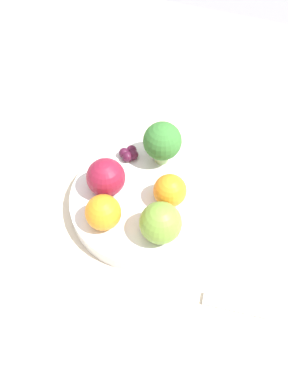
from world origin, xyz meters
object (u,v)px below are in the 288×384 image
object	(u,v)px
apple_green	(161,223)
orange_back	(103,212)
apple_red	(106,177)
grape_cluster	(129,154)
spoon	(234,305)
orange_front	(170,191)
broccoli	(164,142)
bowl	(144,201)

from	to	relation	value
apple_green	orange_back	distance (m)	0.08
apple_red	grape_cluster	bearing A→B (deg)	-94.79
orange_back	spoon	xyz separation A→B (m)	(-0.20, 0.04, -0.05)
orange_front	spoon	bearing A→B (deg)	139.15
apple_red	orange_front	size ratio (longest dim) A/B	1.19
broccoli	orange_back	bearing A→B (deg)	74.62
broccoli	apple_red	distance (m)	0.10
apple_green	spoon	bearing A→B (deg)	156.59
bowl	apple_red	size ratio (longest dim) A/B	3.89
bowl	apple_green	size ratio (longest dim) A/B	3.87
orange_front	apple_green	bearing A→B (deg)	96.42
broccoli	apple_green	xyz separation A→B (m)	(-0.04, 0.13, -0.01)
bowl	spoon	distance (m)	0.20
broccoli	orange_back	world-z (taller)	broccoli
orange_back	spoon	size ratio (longest dim) A/B	0.61
orange_front	spoon	world-z (taller)	orange_front
bowl	broccoli	xyz separation A→B (m)	(-0.00, -0.08, 0.05)
broccoli	apple_red	size ratio (longest dim) A/B	1.26
grape_cluster	spoon	size ratio (longest dim) A/B	0.39
apple_green	orange_back	size ratio (longest dim) A/B	1.15
bowl	apple_red	bearing A→B (deg)	8.28
bowl	spoon	xyz separation A→B (m)	(-0.16, 0.10, -0.01)
apple_green	apple_red	bearing A→B (deg)	-23.76
apple_red	apple_green	world-z (taller)	same
bowl	spoon	world-z (taller)	bowl
orange_back	orange_front	bearing A→B (deg)	-136.60
broccoli	orange_front	bearing A→B (deg)	115.92
broccoli	grape_cluster	world-z (taller)	broccoli
spoon	orange_back	bearing A→B (deg)	-11.89
bowl	orange_back	xyz separation A→B (m)	(0.04, 0.06, 0.04)
bowl	broccoli	world-z (taller)	broccoli
apple_red	orange_front	xyz separation A→B (m)	(-0.09, -0.01, -0.00)
bowl	broccoli	size ratio (longest dim) A/B	3.08
apple_green	orange_front	size ratio (longest dim) A/B	1.19
spoon	orange_front	bearing A→B (deg)	-40.85
grape_cluster	orange_front	bearing A→B (deg)	146.86
broccoli	orange_back	distance (m)	0.14
bowl	orange_back	world-z (taller)	orange_back
broccoli	grape_cluster	distance (m)	0.06
bowl	orange_front	size ratio (longest dim) A/B	4.62
orange_back	apple_green	bearing A→B (deg)	-172.51
apple_red	broccoli	bearing A→B (deg)	-124.73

